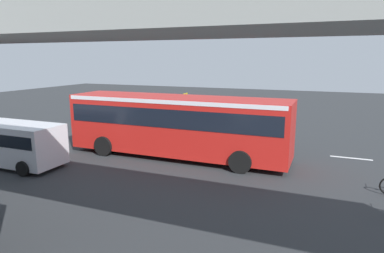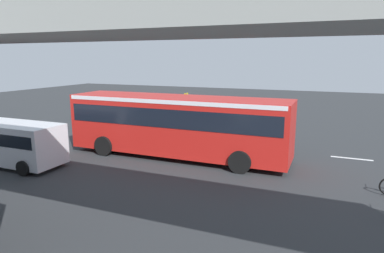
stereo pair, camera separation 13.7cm
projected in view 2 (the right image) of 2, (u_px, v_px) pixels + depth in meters
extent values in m
plane|color=#2D3033|center=(191.00, 153.00, 18.21)|extent=(80.00, 80.00, 0.00)
cube|color=red|center=(177.00, 124.00, 17.27)|extent=(11.50, 2.55, 2.86)
cube|color=black|center=(177.00, 115.00, 17.17)|extent=(11.04, 2.59, 0.90)
cube|color=white|center=(177.00, 99.00, 17.01)|extent=(11.27, 2.58, 0.20)
cube|color=black|center=(87.00, 111.00, 19.37)|extent=(0.04, 2.24, 1.20)
cylinder|color=black|center=(104.00, 146.00, 17.74)|extent=(1.04, 0.30, 1.04)
cylinder|color=black|center=(130.00, 136.00, 20.05)|extent=(1.04, 0.30, 1.04)
cylinder|color=black|center=(240.00, 162.00, 14.97)|extent=(1.04, 0.30, 1.04)
cylinder|color=black|center=(252.00, 148.00, 17.27)|extent=(1.04, 0.30, 1.04)
cube|color=silver|center=(15.00, 142.00, 16.01)|extent=(4.80, 1.95, 1.86)
cube|color=black|center=(14.00, 135.00, 15.94)|extent=(4.42, 1.98, 0.56)
cylinder|color=black|center=(10.00, 150.00, 17.65)|extent=(0.68, 0.22, 0.68)
cylinder|color=black|center=(23.00, 168.00, 14.69)|extent=(0.68, 0.22, 0.68)
cylinder|color=black|center=(57.00, 156.00, 16.45)|extent=(0.68, 0.22, 0.68)
cylinder|color=#2D2D38|center=(259.00, 144.00, 18.48)|extent=(0.32, 0.32, 0.85)
cylinder|color=navy|center=(260.00, 130.00, 18.33)|extent=(0.38, 0.38, 0.70)
sphere|color=tan|center=(260.00, 122.00, 18.24)|extent=(0.22, 0.22, 0.22)
cylinder|color=slate|center=(186.00, 114.00, 22.45)|extent=(0.08, 0.08, 2.80)
cube|color=yellow|center=(186.00, 98.00, 22.23)|extent=(0.04, 0.60, 0.60)
cube|color=silver|center=(352.00, 158.00, 17.28)|extent=(2.00, 0.20, 0.01)
cube|color=silver|center=(273.00, 150.00, 18.79)|extent=(2.00, 0.20, 0.01)
cube|color=silver|center=(206.00, 144.00, 20.30)|extent=(2.00, 0.20, 0.01)
cube|color=silver|center=(148.00, 138.00, 21.80)|extent=(2.00, 0.20, 0.01)
cube|color=silver|center=(98.00, 133.00, 23.31)|extent=(2.00, 0.20, 0.01)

